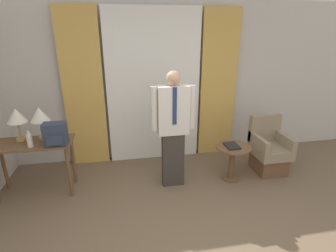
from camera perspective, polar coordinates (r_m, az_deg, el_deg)
The scene contains 13 objects.
wall_back at distance 4.61m, azimuth -3.34°, elevation 9.28°, with size 10.00×0.06×2.70m.
curtain_sheer_center at distance 4.49m, azimuth -3.11°, elevation 8.22°, with size 1.58×0.06×2.58m.
curtain_drape_left at distance 4.50m, azimuth -17.92°, elevation 7.28°, with size 0.64×0.06×2.58m.
curtain_drape_right at distance 4.77m, azimuth 10.86°, elevation 8.61°, with size 0.64×0.06×2.58m.
desk at distance 4.07m, azimuth -27.43°, elevation -5.01°, with size 1.09×0.50×0.78m.
table_lamp_left at distance 4.05m, azimuth -30.11°, elevation 1.75°, with size 0.25×0.25×0.46m.
table_lamp_right at distance 3.96m, azimuth -26.16°, elevation 2.06°, with size 0.25×0.25×0.46m.
bottle_by_lamp at distance 3.85m, azimuth -27.91°, elevation -2.78°, with size 0.07×0.07×0.22m.
backpack at distance 3.75m, azimuth -23.33°, elevation -1.65°, with size 0.29×0.21×0.30m.
person at distance 3.72m, azimuth 1.10°, elevation -0.05°, with size 0.63×0.21×1.72m.
armchair at distance 4.64m, azimuth 21.05°, elevation -5.13°, with size 0.53×0.58×0.90m.
side_table at distance 4.19m, azimuth 13.82°, elevation -6.56°, with size 0.53×0.53×0.55m.
book at distance 4.10m, azimuth 13.74°, elevation -4.21°, with size 0.19×0.25×0.03m.
Camera 1 is at (-0.56, -1.78, 2.23)m, focal length 28.00 mm.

